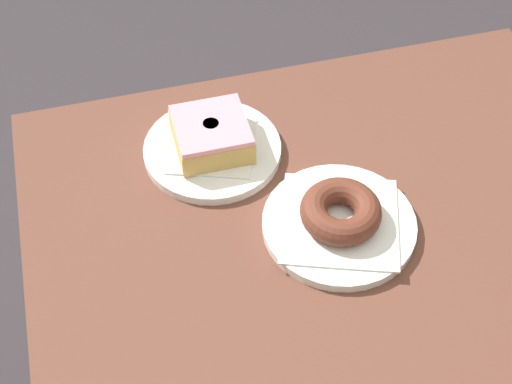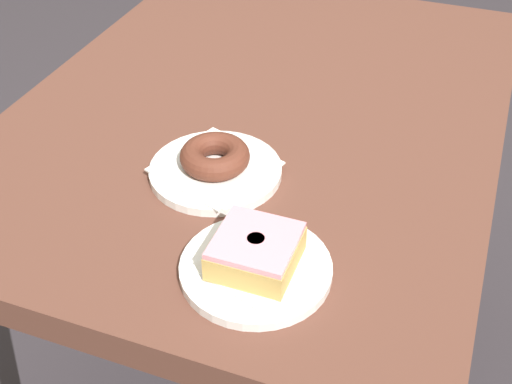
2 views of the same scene
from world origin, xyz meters
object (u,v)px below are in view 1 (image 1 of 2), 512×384
object	(u,v)px
donut_chocolate_ring	(341,211)
donut_glazed_square	(211,134)
plate_chocolate_ring	(339,225)
plate_glazed_square	(212,150)

from	to	relation	value
donut_chocolate_ring	donut_glazed_square	bearing A→B (deg)	36.74
donut_glazed_square	plate_chocolate_ring	world-z (taller)	donut_glazed_square
plate_glazed_square	donut_glazed_square	bearing A→B (deg)	0.00
plate_glazed_square	donut_chocolate_ring	distance (m)	0.22
plate_glazed_square	plate_chocolate_ring	bearing A→B (deg)	-143.26
donut_glazed_square	donut_chocolate_ring	distance (m)	0.22
donut_glazed_square	donut_chocolate_ring	xyz separation A→B (m)	(-0.17, -0.13, -0.00)
plate_glazed_square	donut_chocolate_ring	xyz separation A→B (m)	(-0.17, -0.13, 0.03)
plate_glazed_square	donut_glazed_square	size ratio (longest dim) A/B	1.92
plate_glazed_square	donut_chocolate_ring	world-z (taller)	donut_chocolate_ring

